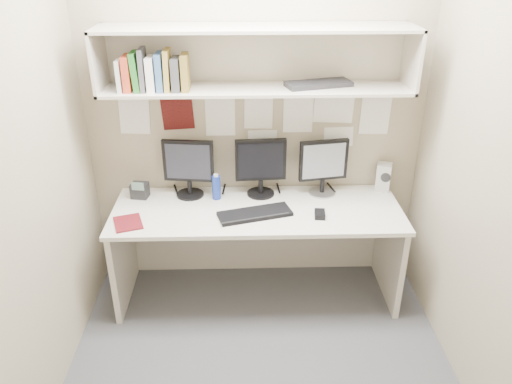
{
  "coord_description": "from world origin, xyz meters",
  "views": [
    {
      "loc": [
        -0.09,
        -2.38,
        2.4
      ],
      "look_at": [
        -0.02,
        0.35,
        1.01
      ],
      "focal_mm": 35.0,
      "sensor_mm": 36.0,
      "label": 1
    }
  ],
  "objects_px": {
    "monitor_left": "(188,165)",
    "keyboard": "(255,214)",
    "monitor_right": "(323,164)",
    "speaker": "(383,177)",
    "monitor_center": "(261,164)",
    "desk": "(257,252)",
    "maroon_notebook": "(128,223)",
    "desk_phone": "(140,190)"
  },
  "relations": [
    {
      "from": "monitor_left",
      "to": "keyboard",
      "type": "distance_m",
      "value": 0.61
    },
    {
      "from": "monitor_right",
      "to": "speaker",
      "type": "bearing_deg",
      "value": -4.39
    },
    {
      "from": "monitor_left",
      "to": "monitor_center",
      "type": "distance_m",
      "value": 0.51
    },
    {
      "from": "desk",
      "to": "keyboard",
      "type": "xyz_separation_m",
      "value": [
        -0.02,
        -0.1,
        0.38
      ]
    },
    {
      "from": "monitor_left",
      "to": "maroon_notebook",
      "type": "relative_size",
      "value": 1.99
    },
    {
      "from": "monitor_left",
      "to": "monitor_center",
      "type": "height_order",
      "value": "monitor_center"
    },
    {
      "from": "speaker",
      "to": "maroon_notebook",
      "type": "xyz_separation_m",
      "value": [
        -1.79,
        -0.45,
        -0.1
      ]
    },
    {
      "from": "keyboard",
      "to": "speaker",
      "type": "bearing_deg",
      "value": 5.08
    },
    {
      "from": "monitor_left",
      "to": "monitor_right",
      "type": "bearing_deg",
      "value": 6.94
    },
    {
      "from": "monitor_left",
      "to": "monitor_right",
      "type": "relative_size",
      "value": 1.02
    },
    {
      "from": "desk",
      "to": "monitor_center",
      "type": "bearing_deg",
      "value": 81.67
    },
    {
      "from": "keyboard",
      "to": "desk_phone",
      "type": "bearing_deg",
      "value": 144.64
    },
    {
      "from": "speaker",
      "to": "monitor_right",
      "type": "bearing_deg",
      "value": -155.92
    },
    {
      "from": "monitor_left",
      "to": "monitor_center",
      "type": "relative_size",
      "value": 0.99
    },
    {
      "from": "desk",
      "to": "keyboard",
      "type": "height_order",
      "value": "keyboard"
    },
    {
      "from": "monitor_right",
      "to": "keyboard",
      "type": "distance_m",
      "value": 0.63
    },
    {
      "from": "monitor_left",
      "to": "monitor_right",
      "type": "height_order",
      "value": "monitor_left"
    },
    {
      "from": "speaker",
      "to": "monitor_center",
      "type": "bearing_deg",
      "value": -158.62
    },
    {
      "from": "maroon_notebook",
      "to": "monitor_center",
      "type": "bearing_deg",
      "value": 6.15
    },
    {
      "from": "keyboard",
      "to": "speaker",
      "type": "relative_size",
      "value": 2.39
    },
    {
      "from": "desk",
      "to": "monitor_left",
      "type": "distance_m",
      "value": 0.8
    },
    {
      "from": "speaker",
      "to": "desk_phone",
      "type": "bearing_deg",
      "value": -159.02
    },
    {
      "from": "monitor_right",
      "to": "maroon_notebook",
      "type": "bearing_deg",
      "value": -172.89
    },
    {
      "from": "speaker",
      "to": "maroon_notebook",
      "type": "distance_m",
      "value": 1.85
    },
    {
      "from": "monitor_left",
      "to": "speaker",
      "type": "xyz_separation_m",
      "value": [
        1.42,
        0.04,
        -0.13
      ]
    },
    {
      "from": "desk",
      "to": "monitor_center",
      "type": "distance_m",
      "value": 0.64
    },
    {
      "from": "desk",
      "to": "monitor_right",
      "type": "relative_size",
      "value": 4.87
    },
    {
      "from": "desk_phone",
      "to": "monitor_center",
      "type": "bearing_deg",
      "value": 11.54
    },
    {
      "from": "desk_phone",
      "to": "keyboard",
      "type": "bearing_deg",
      "value": -9.98
    },
    {
      "from": "monitor_right",
      "to": "desk",
      "type": "bearing_deg",
      "value": -165.35
    },
    {
      "from": "monitor_right",
      "to": "maroon_notebook",
      "type": "distance_m",
      "value": 1.41
    },
    {
      "from": "monitor_center",
      "to": "keyboard",
      "type": "bearing_deg",
      "value": -102.68
    },
    {
      "from": "monitor_right",
      "to": "speaker",
      "type": "xyz_separation_m",
      "value": [
        0.46,
        0.04,
        -0.12
      ]
    },
    {
      "from": "keyboard",
      "to": "maroon_notebook",
      "type": "xyz_separation_m",
      "value": [
        -0.84,
        -0.09,
        -0.01
      ]
    },
    {
      "from": "desk",
      "to": "monitor_right",
      "type": "height_order",
      "value": "monitor_right"
    },
    {
      "from": "monitor_right",
      "to": "keyboard",
      "type": "xyz_separation_m",
      "value": [
        -0.5,
        -0.32,
        -0.22
      ]
    },
    {
      "from": "monitor_center",
      "to": "monitor_right",
      "type": "xyz_separation_m",
      "value": [
        0.45,
        0.0,
        -0.01
      ]
    },
    {
      "from": "keyboard",
      "to": "monitor_center",
      "type": "bearing_deg",
      "value": 65.31
    },
    {
      "from": "monitor_center",
      "to": "maroon_notebook",
      "type": "relative_size",
      "value": 2.01
    },
    {
      "from": "monitor_left",
      "to": "monitor_right",
      "type": "xyz_separation_m",
      "value": [
        0.96,
        0.0,
        -0.0
      ]
    },
    {
      "from": "monitor_center",
      "to": "keyboard",
      "type": "xyz_separation_m",
      "value": [
        -0.05,
        -0.32,
        -0.22
      ]
    },
    {
      "from": "keyboard",
      "to": "desk",
      "type": "bearing_deg",
      "value": 64.11
    }
  ]
}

